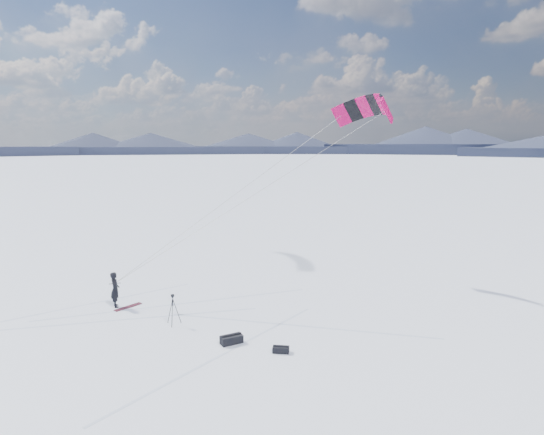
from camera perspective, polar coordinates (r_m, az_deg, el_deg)
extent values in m
plane|color=white|center=(20.94, -12.93, -13.60)|extent=(1800.00, 1800.00, 0.00)
cube|color=#20263C|center=(335.85, 20.72, 7.76)|extent=(150.19, 119.71, 4.48)
cone|color=#20263C|center=(335.82, 20.75, 8.14)|extent=(88.58, 88.58, 8.00)
cube|color=#20263C|center=(338.56, 2.59, 8.35)|extent=(156.46, 80.45, 4.48)
cone|color=#20263C|center=(338.53, 2.59, 8.73)|extent=(77.75, 77.75, 8.00)
cube|color=#20263C|center=(339.36, -15.47, 8.03)|extent=(153.20, 57.23, 4.48)
cone|color=#20263C|center=(339.33, -15.49, 8.41)|extent=(69.07, 69.07, 8.00)
cube|color=silver|center=(18.31, -30.12, -18.18)|extent=(6.00, 0.12, 0.01)
cube|color=silver|center=(19.83, -23.05, -15.48)|extent=(3.52, 7.29, 0.01)
cube|color=silver|center=(21.63, -17.22, -13.02)|extent=(6.45, 7.79, 0.01)
cube|color=silver|center=(23.64, -12.43, -10.87)|extent=(11.66, 3.07, 0.01)
cube|color=silver|center=(18.38, -7.40, -16.80)|extent=(1.27, 5.91, 0.01)
imported|color=black|center=(24.40, -18.98, -10.52)|extent=(0.58, 0.74, 1.78)
cube|color=maroon|center=(24.11, -17.62, -10.64)|extent=(1.28, 1.14, 0.04)
cylinder|color=black|center=(21.31, -11.84, -11.40)|extent=(0.37, 0.15, 1.22)
cylinder|color=black|center=(21.38, -12.66, -11.36)|extent=(0.30, 0.27, 1.22)
cylinder|color=black|center=(21.10, -12.42, -11.63)|extent=(0.10, 0.38, 1.22)
cylinder|color=black|center=(21.11, -12.35, -10.35)|extent=(0.04, 0.04, 0.34)
cube|color=black|center=(21.04, -12.37, -9.77)|extent=(0.09, 0.09, 0.05)
cube|color=black|center=(21.01, -12.38, -9.55)|extent=(0.15, 0.12, 0.10)
cylinder|color=black|center=(21.09, -12.37, -9.47)|extent=(0.07, 0.10, 0.07)
cube|color=black|center=(19.23, -5.10, -15.00)|extent=(0.98, 0.67, 0.34)
cylinder|color=black|center=(19.15, -5.11, -14.48)|extent=(0.83, 0.33, 0.08)
cube|color=black|center=(18.44, 1.12, -16.24)|extent=(0.70, 0.49, 0.24)
cylinder|color=black|center=(18.38, 1.13, -15.86)|extent=(0.60, 0.25, 0.07)
cube|color=#C0044A|center=(24.84, 14.23, 12.94)|extent=(1.13, 0.90, 1.45)
cube|color=black|center=(25.68, 14.12, 13.39)|extent=(0.97, 0.98, 1.36)
cube|color=#C0044A|center=(26.52, 13.59, 13.62)|extent=(0.79, 1.00, 1.26)
cube|color=black|center=(27.31, 12.70, 13.64)|extent=(0.90, 1.00, 1.15)
cube|color=#C0044A|center=(28.01, 11.55, 13.45)|extent=(1.06, 0.97, 1.26)
cube|color=black|center=(28.57, 10.21, 13.08)|extent=(1.21, 0.89, 1.36)
cube|color=#C0044A|center=(28.98, 8.75, 12.56)|extent=(1.33, 0.76, 1.45)
cylinder|color=#949496|center=(23.03, -2.31, 2.85)|extent=(13.97, 0.21, 8.58)
cylinder|color=#949496|center=(25.33, -3.96, 3.43)|extent=(13.20, 4.61, 8.58)
cylinder|color=black|center=(24.03, -19.13, -7.82)|extent=(0.55, 0.12, 0.03)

